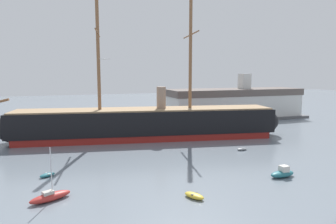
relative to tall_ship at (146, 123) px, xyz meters
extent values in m
cube|color=maroon|center=(0.00, 0.00, -2.94)|extent=(57.50, 18.02, 1.48)
cube|color=black|center=(0.00, 0.00, 0.45)|extent=(59.89, 18.77, 5.29)
ellipsoid|color=black|center=(-26.86, 4.60, -0.29)|extent=(11.86, 9.68, 6.77)
ellipsoid|color=black|center=(26.86, -4.60, -0.29)|extent=(11.86, 9.68, 6.77)
cube|color=#9E7F5B|center=(0.00, 0.00, 3.25)|extent=(58.60, 17.87, 0.32)
cylinder|color=brown|center=(-10.22, 1.75, 16.85)|extent=(0.74, 0.74, 27.51)
cylinder|color=brown|center=(-10.22, 1.75, 20.15)|extent=(2.69, 14.06, 0.30)
cylinder|color=brown|center=(10.22, -1.75, 16.85)|extent=(0.74, 0.74, 27.51)
cylinder|color=brown|center=(10.22, -1.75, 20.15)|extent=(2.69, 14.06, 0.30)
cylinder|color=gray|center=(3.50, -0.60, 5.74)|extent=(2.12, 2.12, 5.29)
ellipsoid|color=gold|center=(-3.12, -34.56, -3.34)|extent=(2.41, 3.06, 0.66)
cube|color=#4C4C51|center=(-3.12, -34.56, -3.09)|extent=(1.04, 0.72, 0.10)
ellipsoid|color=#B22D28|center=(-19.86, -29.55, -3.20)|extent=(5.22, 3.51, 0.96)
cube|color=#B2ADA3|center=(-20.08, -29.66, -2.66)|extent=(1.50, 1.29, 0.50)
cylinder|color=silver|center=(-19.63, -29.44, -0.01)|extent=(0.13, 0.13, 5.81)
ellipsoid|color=#236670|center=(12.32, -31.78, -3.21)|extent=(4.14, 1.97, 0.94)
cube|color=beige|center=(12.60, -31.76, -2.45)|extent=(1.31, 1.18, 0.94)
ellipsoid|color=#236670|center=(-20.61, -20.33, -3.40)|extent=(2.53, 2.08, 0.55)
cube|color=beige|center=(-20.61, -20.33, -3.19)|extent=(0.63, 0.85, 0.09)
ellipsoid|color=gray|center=(15.20, -16.47, -3.42)|extent=(2.18, 0.96, 0.52)
cube|color=#4C4C51|center=(15.20, -16.47, -3.23)|extent=(0.20, 0.81, 0.08)
ellipsoid|color=silver|center=(27.63, -0.78, -3.15)|extent=(4.79, 4.05, 1.05)
cube|color=#B2ADA3|center=(27.37, -0.96, -2.31)|extent=(1.82, 1.78, 1.05)
ellipsoid|color=gold|center=(-3.62, 9.48, -3.33)|extent=(2.56, 3.17, 0.69)
cube|color=beige|center=(-3.51, 9.66, -2.78)|extent=(1.15, 1.18, 0.69)
cube|color=#565659|center=(35.78, 20.32, -3.28)|extent=(48.70, 14.43, 0.80)
cube|color=silver|center=(35.78, 20.32, 0.60)|extent=(44.28, 12.02, 6.96)
cube|color=#5B514C|center=(35.78, 20.32, 5.15)|extent=(45.16, 12.26, 2.14)
cube|color=silver|center=(39.18, 20.32, 8.68)|extent=(3.20, 3.20, 4.92)
ellipsoid|color=silver|center=(-13.88, -36.71, 13.03)|extent=(0.16, 0.33, 0.11)
sphere|color=silver|center=(-13.85, -36.91, 13.04)|extent=(0.09, 0.09, 0.09)
cube|color=#ADA89E|center=(-13.58, -36.67, 13.05)|extent=(0.51, 0.19, 0.11)
cube|color=#ADA89E|center=(-14.18, -36.76, 13.05)|extent=(0.51, 0.19, 0.11)
camera|label=1|loc=(-17.89, -67.52, 11.82)|focal=32.70mm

